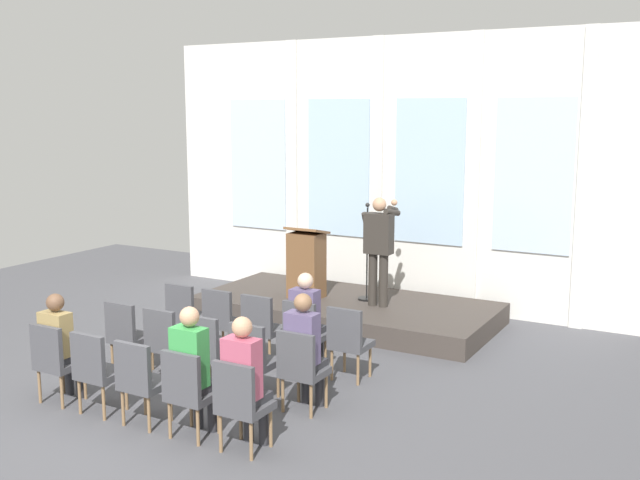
# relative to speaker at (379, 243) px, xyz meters

# --- Properties ---
(ground_plane) EXTENTS (16.34, 16.34, 0.00)m
(ground_plane) POSITION_rel_speaker_xyz_m (-0.59, -4.83, -1.30)
(ground_plane) COLOR #4C4C51
(rear_partition) EXTENTS (8.47, 0.14, 4.52)m
(rear_partition) POSITION_rel_speaker_xyz_m (-0.55, 1.44, 0.97)
(rear_partition) COLOR silver
(rear_partition) RESTS_ON ground
(stage_platform) EXTENTS (4.67, 2.17, 0.32)m
(stage_platform) POSITION_rel_speaker_xyz_m (-0.59, 0.07, -1.14)
(stage_platform) COLOR #3F3833
(stage_platform) RESTS_ON ground
(speaker) EXTENTS (0.51, 0.69, 1.68)m
(speaker) POSITION_rel_speaker_xyz_m (0.00, 0.00, 0.00)
(speaker) COLOR #332D28
(speaker) RESTS_ON stage_platform
(mic_stand) EXTENTS (0.28, 0.28, 1.55)m
(mic_stand) POSITION_rel_speaker_xyz_m (-0.32, 0.25, -0.64)
(mic_stand) COLOR black
(mic_stand) RESTS_ON stage_platform
(lectern) EXTENTS (0.60, 0.48, 1.16)m
(lectern) POSITION_rel_speaker_xyz_m (-1.23, -0.09, -0.42)
(lectern) COLOR brown
(lectern) RESTS_ON stage_platform
(chair_r0_c0) EXTENTS (0.46, 0.44, 0.94)m
(chair_r0_c0) POSITION_rel_speaker_xyz_m (-1.87, -2.34, -0.77)
(chair_r0_c0) COLOR olive
(chair_r0_c0) RESTS_ON ground
(chair_r0_c1) EXTENTS (0.46, 0.44, 0.94)m
(chair_r0_c1) POSITION_rel_speaker_xyz_m (-1.23, -2.34, -0.77)
(chair_r0_c1) COLOR olive
(chair_r0_c1) RESTS_ON ground
(chair_r0_c2) EXTENTS (0.46, 0.44, 0.94)m
(chair_r0_c2) POSITION_rel_speaker_xyz_m (-0.59, -2.34, -0.77)
(chair_r0_c2) COLOR olive
(chair_r0_c2) RESTS_ON ground
(chair_r0_c3) EXTENTS (0.46, 0.44, 0.94)m
(chair_r0_c3) POSITION_rel_speaker_xyz_m (0.05, -2.34, -0.77)
(chair_r0_c3) COLOR olive
(chair_r0_c3) RESTS_ON ground
(audience_r0_c3) EXTENTS (0.36, 0.39, 1.28)m
(audience_r0_c3) POSITION_rel_speaker_xyz_m (0.05, -2.26, -0.59)
(audience_r0_c3) COLOR #2D2D33
(audience_r0_c3) RESTS_ON ground
(chair_r0_c4) EXTENTS (0.46, 0.44, 0.94)m
(chair_r0_c4) POSITION_rel_speaker_xyz_m (0.69, -2.34, -0.77)
(chair_r0_c4) COLOR olive
(chair_r0_c4) RESTS_ON ground
(chair_r1_c0) EXTENTS (0.46, 0.44, 0.94)m
(chair_r1_c0) POSITION_rel_speaker_xyz_m (-1.87, -3.48, -0.77)
(chair_r1_c0) COLOR olive
(chair_r1_c0) RESTS_ON ground
(chair_r1_c1) EXTENTS (0.46, 0.44, 0.94)m
(chair_r1_c1) POSITION_rel_speaker_xyz_m (-1.23, -3.48, -0.77)
(chair_r1_c1) COLOR olive
(chair_r1_c1) RESTS_ON ground
(chair_r1_c2) EXTENTS (0.46, 0.44, 0.94)m
(chair_r1_c2) POSITION_rel_speaker_xyz_m (-0.59, -3.48, -0.77)
(chair_r1_c2) COLOR olive
(chair_r1_c2) RESTS_ON ground
(chair_r1_c3) EXTENTS (0.46, 0.44, 0.94)m
(chair_r1_c3) POSITION_rel_speaker_xyz_m (0.05, -3.48, -0.77)
(chair_r1_c3) COLOR olive
(chair_r1_c3) RESTS_ON ground
(chair_r1_c4) EXTENTS (0.46, 0.44, 0.94)m
(chair_r1_c4) POSITION_rel_speaker_xyz_m (0.69, -3.48, -0.77)
(chair_r1_c4) COLOR olive
(chair_r1_c4) RESTS_ON ground
(audience_r1_c4) EXTENTS (0.36, 0.39, 1.34)m
(audience_r1_c4) POSITION_rel_speaker_xyz_m (0.69, -3.40, -0.56)
(audience_r1_c4) COLOR #2D2D33
(audience_r1_c4) RESTS_ON ground
(chair_r2_c0) EXTENTS (0.46, 0.44, 0.94)m
(chair_r2_c0) POSITION_rel_speaker_xyz_m (-1.87, -4.62, -0.77)
(chair_r2_c0) COLOR olive
(chair_r2_c0) RESTS_ON ground
(audience_r2_c0) EXTENTS (0.36, 0.39, 1.28)m
(audience_r2_c0) POSITION_rel_speaker_xyz_m (-1.87, -4.54, -0.59)
(audience_r2_c0) COLOR #2D2D33
(audience_r2_c0) RESTS_ON ground
(chair_r2_c1) EXTENTS (0.46, 0.44, 0.94)m
(chair_r2_c1) POSITION_rel_speaker_xyz_m (-1.23, -4.62, -0.77)
(chair_r2_c1) COLOR olive
(chair_r2_c1) RESTS_ON ground
(chair_r2_c2) EXTENTS (0.46, 0.44, 0.94)m
(chair_r2_c2) POSITION_rel_speaker_xyz_m (-0.59, -4.62, -0.77)
(chair_r2_c2) COLOR olive
(chair_r2_c2) RESTS_ON ground
(chair_r2_c3) EXTENTS (0.46, 0.44, 0.94)m
(chair_r2_c3) POSITION_rel_speaker_xyz_m (0.05, -4.62, -0.77)
(chair_r2_c3) COLOR olive
(chair_r2_c3) RESTS_ON ground
(audience_r2_c3) EXTENTS (0.36, 0.39, 1.38)m
(audience_r2_c3) POSITION_rel_speaker_xyz_m (0.05, -4.54, -0.54)
(audience_r2_c3) COLOR #2D2D33
(audience_r2_c3) RESTS_ON ground
(chair_r2_c4) EXTENTS (0.46, 0.44, 0.94)m
(chair_r2_c4) POSITION_rel_speaker_xyz_m (0.69, -4.62, -0.77)
(chair_r2_c4) COLOR olive
(chair_r2_c4) RESTS_ON ground
(audience_r2_c4) EXTENTS (0.36, 0.39, 1.36)m
(audience_r2_c4) POSITION_rel_speaker_xyz_m (0.69, -4.54, -0.55)
(audience_r2_c4) COLOR #2D2D33
(audience_r2_c4) RESTS_ON ground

